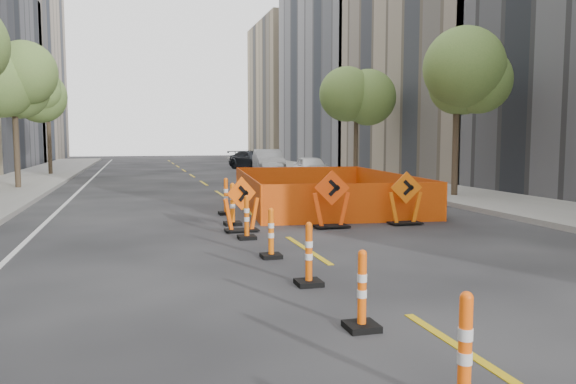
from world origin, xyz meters
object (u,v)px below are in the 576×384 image
object	(u,v)px
channelizer_6	(233,204)
channelizer_7	(226,196)
channelizer_2	(362,290)
parked_car_far	(253,160)
chevron_sign_left	(241,204)
chevron_sign_center	(331,199)
chevron_sign_right	(405,198)
channelizer_3	(309,254)
parked_car_near	(311,168)
channelizer_5	(247,217)
channelizer_1	(465,352)
parked_car_mid	(268,162)
channelizer_4	(271,233)

from	to	relation	value
channelizer_6	channelizer_7	distance (m)	2.14
channelizer_2	channelizer_6	world-z (taller)	channelizer_6
parked_car_far	chevron_sign_left	bearing A→B (deg)	-123.60
chevron_sign_center	chevron_sign_right	size ratio (longest dim) A/B	1.04
channelizer_3	parked_car_near	bearing A→B (deg)	72.26
channelizer_7	chevron_sign_right	bearing A→B (deg)	-36.99
chevron_sign_right	parked_car_near	size ratio (longest dim) A/B	0.36
channelizer_2	channelizer_5	world-z (taller)	channelizer_5
chevron_sign_left	parked_car_near	xyz separation A→B (m)	(6.84, 15.82, -0.01)
channelizer_3	chevron_sign_center	bearing A→B (deg)	66.79
channelizer_1	chevron_sign_left	xyz separation A→B (m)	(-0.12, 9.54, 0.16)
chevron_sign_center	parked_car_near	size ratio (longest dim) A/B	0.38
channelizer_2	parked_car_mid	size ratio (longest dim) A/B	0.20
channelizer_1	parked_car_mid	xyz separation A→B (m)	(5.79, 31.68, 0.27)
channelizer_1	parked_car_near	size ratio (longest dim) A/B	0.26
channelizer_6	chevron_sign_center	bearing A→B (deg)	-25.46
channelizer_3	chevron_sign_center	distance (m)	5.73
channelizer_1	channelizer_6	xyz separation A→B (m)	(-0.15, 10.65, 0.05)
chevron_sign_right	parked_car_far	distance (m)	27.60
parked_car_near	channelizer_1	bearing A→B (deg)	-99.92
channelizer_5	chevron_sign_right	distance (m)	4.63
channelizer_2	channelizer_4	bearing A→B (deg)	91.27
channelizer_7	parked_car_far	distance (m)	25.01
channelizer_5	parked_car_mid	distance (m)	23.92
channelizer_7	parked_car_mid	distance (m)	19.77
channelizer_7	parked_car_near	world-z (taller)	parked_car_near
channelizer_6	chevron_sign_left	distance (m)	1.11
channelizer_7	parked_car_near	xyz separation A→B (m)	(6.71, 12.59, 0.12)
channelizer_2	channelizer_6	distance (m)	8.52
channelizer_7	channelizer_5	bearing A→B (deg)	-92.65
channelizer_6	parked_car_near	bearing A→B (deg)	64.98
channelizer_2	channelizer_3	world-z (taller)	channelizer_3
channelizer_1	chevron_sign_right	bearing A→B (deg)	65.60
channelizer_4	parked_car_mid	bearing A→B (deg)	76.83
channelizer_3	channelizer_5	xyz separation A→B (m)	(-0.15, 4.26, 0.00)
channelizer_3	channelizer_6	distance (m)	6.39
parked_car_mid	channelizer_5	bearing A→B (deg)	-98.29
channelizer_5	channelizer_7	size ratio (longest dim) A/B	0.91
channelizer_4	chevron_sign_center	size ratio (longest dim) A/B	0.65
chevron_sign_left	chevron_sign_center	size ratio (longest dim) A/B	0.92
channelizer_1	chevron_sign_right	size ratio (longest dim) A/B	0.73
chevron_sign_left	channelizer_4	bearing A→B (deg)	-111.74
channelizer_1	parked_car_mid	world-z (taller)	parked_car_mid
channelizer_2	channelizer_1	bearing A→B (deg)	-89.17
channelizer_4	parked_car_mid	distance (m)	25.98
channelizer_5	channelizer_6	distance (m)	2.13
channelizer_4	chevron_sign_center	distance (m)	3.92
channelizer_6	parked_car_far	size ratio (longest dim) A/B	0.24
chevron_sign_center	chevron_sign_right	xyz separation A→B (m)	(2.10, 0.01, -0.03)
chevron_sign_right	parked_car_far	bearing A→B (deg)	95.30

